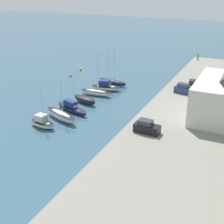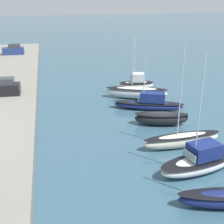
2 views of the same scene
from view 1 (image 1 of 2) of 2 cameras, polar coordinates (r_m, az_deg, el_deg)
The scene contains 15 objects.
ground_plane at distance 65.47m, azimuth -5.77°, elevation 1.17°, with size 320.00×320.00×0.00m, color #385B70.
quay_promenade at distance 57.03m, azimuth 19.02°, elevation -2.72°, with size 97.40×28.67×1.43m.
moored_boat_0 at distance 78.16m, azimuth 0.11°, elevation 5.51°, with size 3.07×8.30×10.01m.
moored_boat_1 at distance 73.94m, azimuth -1.15°, elevation 4.64°, with size 3.72×7.46×9.68m.
moored_boat_2 at distance 70.62m, azimuth -2.93°, elevation 3.58°, with size 1.95×7.76×9.73m.
moored_boat_3 at distance 66.25m, azimuth -4.97°, elevation 2.21°, with size 3.12×6.04×1.50m.
moored_boat_4 at distance 62.60m, azimuth -7.36°, elevation 0.80°, with size 4.56×8.75×6.40m.
moored_boat_5 at distance 59.06m, azimuth -9.32°, elevation -0.64°, with size 4.61×8.53×8.19m.
moored_boat_6 at distance 56.75m, azimuth -12.61°, elevation -1.91°, with size 2.67×5.33×7.77m.
parked_car_0 at distance 50.66m, azimuth 6.35°, elevation -2.79°, with size 1.99×4.28×2.16m.
parked_car_2 at distance 69.66m, azimuth 13.04°, elevation 4.10°, with size 2.26×4.38×2.16m.
pickup_truck_0 at distance 75.82m, azimuth 16.05°, elevation 5.27°, with size 2.58×4.95×1.90m.
person_on_quay at distance 100.27m, azimuth 15.46°, elevation 9.75°, with size 0.40×0.40×2.14m.
mooring_buoy_0 at distance 91.26m, azimuth -5.77°, elevation 7.81°, with size 0.79×0.79×0.79m.
mooring_buoy_1 at distance 85.54m, azimuth -7.58°, elevation 6.60°, with size 0.57×0.57×0.57m.
Camera 1 is at (51.72, 31.86, 24.41)m, focal length 50.00 mm.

